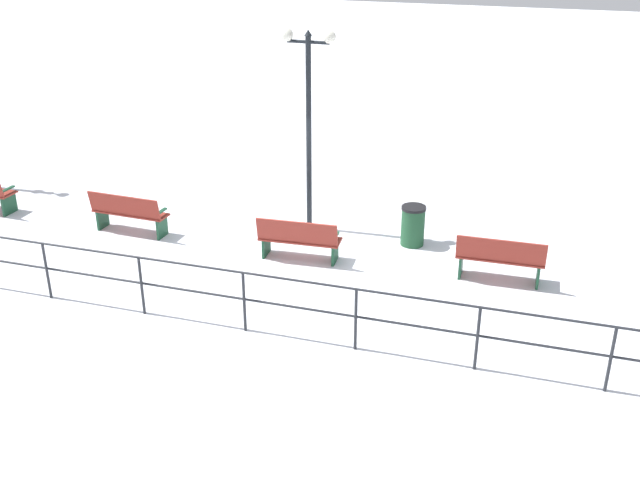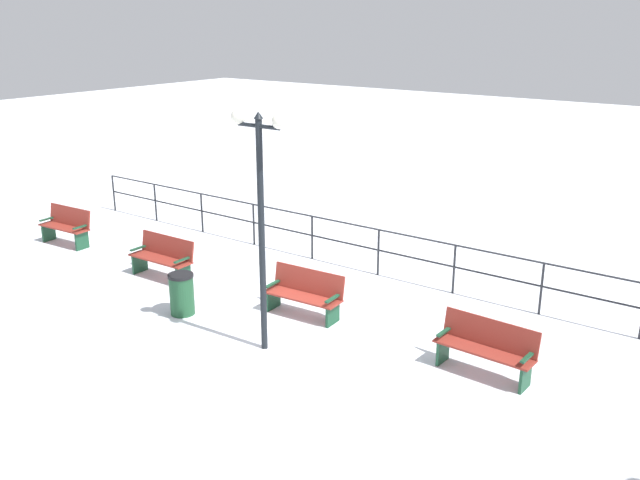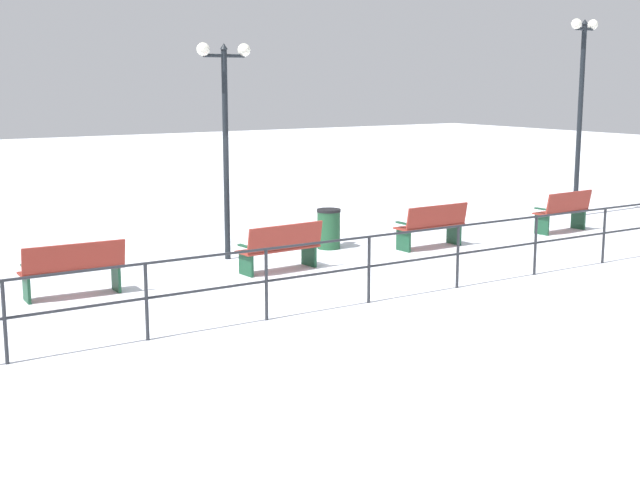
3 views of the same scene
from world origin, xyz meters
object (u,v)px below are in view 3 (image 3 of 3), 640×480
at_px(lamppost_middle, 225,111).
at_px(bench_second, 432,225).
at_px(bench_fourth, 73,268).
at_px(lamppost_near, 581,88).
at_px(trash_bin, 329,229).
at_px(bench_third, 281,247).
at_px(bench_nearest, 564,211).

bearing_deg(lamppost_middle, bench_second, -108.04).
xyz_separation_m(bench_second, bench_fourth, (-0.08, 7.74, 0.00)).
xyz_separation_m(lamppost_near, trash_bin, (-0.18, 7.89, -2.89)).
height_order(bench_third, lamppost_near, lamppost_near).
xyz_separation_m(bench_fourth, lamppost_near, (1.44, -13.78, 2.82)).
relative_size(bench_nearest, bench_fourth, 0.91).
height_order(bench_second, trash_bin, bench_second).
distance_m(bench_nearest, bench_second, 3.88).
distance_m(bench_nearest, bench_third, 7.74).
relative_size(bench_second, lamppost_middle, 0.39).
xyz_separation_m(bench_third, bench_fourth, (0.15, 3.88, 0.03)).
height_order(bench_nearest, bench_fourth, bench_nearest).
distance_m(bench_second, bench_third, 3.87).
bearing_deg(trash_bin, lamppost_middle, 85.43).
xyz_separation_m(bench_nearest, trash_bin, (1.34, 5.73, -0.09)).
height_order(lamppost_near, trash_bin, lamppost_near).
bearing_deg(lamppost_middle, trash_bin, -94.57).
bearing_deg(lamppost_near, lamppost_middle, 90.00).
bearing_deg(lamppost_middle, bench_nearest, -100.72).
height_order(bench_third, trash_bin, bench_third).
bearing_deg(bench_fourth, lamppost_near, -81.44).
xyz_separation_m(bench_third, lamppost_near, (1.59, -9.90, 2.85)).
relative_size(bench_nearest, bench_second, 0.95).
relative_size(lamppost_near, lamppost_middle, 1.19).
relative_size(bench_fourth, trash_bin, 2.01).
height_order(bench_fourth, trash_bin, bench_fourth).
relative_size(bench_third, lamppost_middle, 0.39).
relative_size(bench_fourth, lamppost_middle, 0.40).
relative_size(bench_second, bench_fourth, 0.96).
height_order(bench_second, bench_fourth, bench_second).
bearing_deg(bench_third, bench_second, -90.04).
xyz_separation_m(bench_third, lamppost_middle, (1.59, 0.30, 2.48)).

